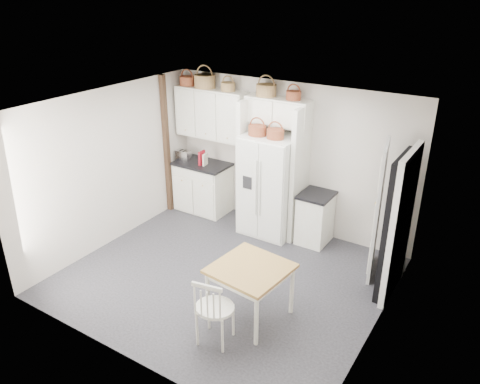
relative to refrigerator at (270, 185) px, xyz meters
The scene contains 29 objects.
floor 1.84m from the refrigerator, 84.67° to the right, with size 4.50×4.50×0.00m, color #232326.
ceiling 2.36m from the refrigerator, 84.67° to the right, with size 4.50×4.50×0.00m, color white.
wall_back 0.59m from the refrigerator, 69.09° to the left, with size 4.50×4.50×0.00m, color beige.
wall_left 2.68m from the refrigerator, 142.57° to the right, with size 4.00×4.00×0.00m, color beige.
wall_right 2.92m from the refrigerator, 33.81° to the right, with size 4.00×4.00×0.00m, color beige.
refrigerator is the anchor object (origin of this frame).
base_cab_left 1.56m from the refrigerator, behind, with size 1.00×0.63×0.93m, color white.
base_cab_right 0.96m from the refrigerator, ahead, with size 0.48×0.58×0.85m, color white.
dining_table 2.42m from the refrigerator, 66.85° to the right, with size 0.90×0.90×0.75m, color brown.
windsor_chair 2.95m from the refrigerator, 73.82° to the right, with size 0.48×0.44×0.98m, color white.
counter_left 1.50m from the refrigerator, behind, with size 1.04×0.67×0.04m, color black.
counter_right 0.84m from the refrigerator, ahead, with size 0.52×0.62×0.04m, color black.
toaster 1.90m from the refrigerator, behind, with size 0.27×0.16×0.19m, color silver.
cookbook_red 1.46m from the refrigerator, behind, with size 0.04×0.17×0.26m, color maroon.
cookbook_cream 1.39m from the refrigerator, behind, with size 0.03×0.15×0.22m, color beige.
basket_upper_a 2.44m from the refrigerator, behind, with size 0.29×0.29×0.16m, color maroon.
basket_upper_b 2.18m from the refrigerator, behind, with size 0.39×0.39×0.23m, color brown.
basket_upper_c 1.84m from the refrigerator, 167.29° to the left, with size 0.25×0.25×0.15m, color brown.
basket_bridge_a 1.60m from the refrigerator, 136.57° to the left, with size 0.34×0.34×0.19m, color brown.
basket_bridge_b 1.58m from the refrigerator, 40.07° to the left, with size 0.25×0.25×0.14m, color maroon.
basket_fridge_a 0.99m from the refrigerator, 154.01° to the right, with size 0.31×0.31×0.16m, color maroon.
basket_fridge_b 0.98m from the refrigerator, 37.33° to the right, with size 0.29×0.29×0.16m, color maroon.
upper_cabinet 1.70m from the refrigerator, behind, with size 1.40×0.34×0.90m, color white.
bridge_cabinet 1.26m from the refrigerator, 90.00° to the left, with size 1.12×0.34×0.45m, color white.
fridge_panel_left 0.58m from the refrigerator, 169.71° to the left, with size 0.08×0.60×2.30m, color white.
fridge_panel_right 0.58m from the refrigerator, 10.29° to the left, with size 0.08×0.60×2.30m, color white.
trim_post 2.11m from the refrigerator, behind, with size 0.09×0.09×2.60m, color black.
doorway_void 2.39m from the refrigerator, 14.73° to the right, with size 0.18×0.85×2.05m, color black.
door_slab 1.97m from the refrigerator, ahead, with size 0.80×0.04×2.05m, color white.
Camera 1 is at (3.35, -4.89, 4.06)m, focal length 35.00 mm.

